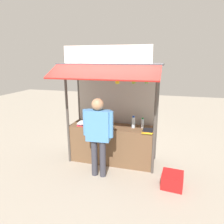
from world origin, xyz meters
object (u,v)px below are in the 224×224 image
object	(u,v)px
water_bottle_left	(142,123)
magazine_stack_mid_left	(107,126)
water_bottle_far_right	(97,119)
magazine_stack_center	(83,123)
water_bottle_front_left	(133,122)
plastic_crate	(172,180)
magazine_stack_back_left	(95,126)
banana_bunch_inner_right	(134,80)
vendor_person	(98,131)
banana_bunch_inner_left	(117,80)
magazine_stack_back_right	(148,131)
banana_bunch_rightmost	(147,80)

from	to	relation	value
water_bottle_left	magazine_stack_mid_left	bearing A→B (deg)	-165.44
water_bottle_far_right	magazine_stack_center	xyz separation A→B (m)	(-0.29, -0.16, -0.08)
water_bottle_front_left	plastic_crate	xyz separation A→B (m)	(0.92, -0.70, -0.91)
magazine_stack_back_left	banana_bunch_inner_right	distance (m)	1.44
vendor_person	banana_bunch_inner_right	bearing A→B (deg)	-159.40
magazine_stack_mid_left	banana_bunch_inner_left	xyz separation A→B (m)	(0.30, -0.26, 1.10)
magazine_stack_mid_left	plastic_crate	world-z (taller)	magazine_stack_mid_left
magazine_stack_center	banana_bunch_inner_left	xyz separation A→B (m)	(0.91, -0.28, 1.09)
water_bottle_far_right	banana_bunch_inner_left	xyz separation A→B (m)	(0.62, -0.43, 1.01)
magazine_stack_center	vendor_person	distance (m)	0.83
water_bottle_far_right	magazine_stack_back_right	size ratio (longest dim) A/B	0.89
plastic_crate	water_bottle_far_right	bearing A→B (deg)	158.47
water_bottle_left	banana_bunch_inner_right	distance (m)	1.14
banana_bunch_inner_right	banana_bunch_inner_left	world-z (taller)	same
magazine_stack_center	banana_bunch_inner_right	distance (m)	1.69
vendor_person	water_bottle_far_right	bearing A→B (deg)	-72.10
water_bottle_front_left	plastic_crate	bearing A→B (deg)	-37.32
magazine_stack_center	magazine_stack_back_left	world-z (taller)	magazine_stack_back_left
magazine_stack_center	banana_bunch_inner_right	xyz separation A→B (m)	(1.25, -0.28, 1.10)
magazine_stack_center	magazine_stack_back_left	bearing A→B (deg)	-13.27
magazine_stack_mid_left	vendor_person	bearing A→B (deg)	-93.01
water_bottle_far_right	banana_bunch_inner_right	bearing A→B (deg)	-24.34
vendor_person	plastic_crate	world-z (taller)	vendor_person
magazine_stack_mid_left	magazine_stack_back_right	world-z (taller)	magazine_stack_mid_left
water_bottle_front_left	banana_bunch_rightmost	size ratio (longest dim) A/B	1.14
magazine_stack_back_left	banana_bunch_inner_left	bearing A→B (deg)	-18.93
banana_bunch_inner_left	vendor_person	bearing A→B (deg)	-137.10
magazine_stack_back_right	water_bottle_far_right	bearing A→B (deg)	169.62
water_bottle_far_right	banana_bunch_rightmost	world-z (taller)	banana_bunch_rightmost
magazine_stack_back_right	banana_bunch_rightmost	distance (m)	1.15
water_bottle_left	banana_bunch_inner_left	bearing A→B (deg)	-136.64
magazine_stack_mid_left	magazine_stack_back_left	world-z (taller)	magazine_stack_back_left
banana_bunch_inner_right	plastic_crate	xyz separation A→B (m)	(0.88, -0.29, -1.92)
magazine_stack_back_right	plastic_crate	world-z (taller)	magazine_stack_back_right
magazine_stack_center	vendor_person	bearing A→B (deg)	-44.67
banana_bunch_inner_left	magazine_stack_mid_left	bearing A→B (deg)	138.72
banana_bunch_rightmost	plastic_crate	bearing A→B (deg)	-25.18
magazine_stack_back_right	magazine_stack_back_left	distance (m)	1.21
plastic_crate	water_bottle_front_left	bearing A→B (deg)	142.68
banana_bunch_rightmost	banana_bunch_inner_right	bearing A→B (deg)	-179.71
magazine_stack_back_right	banana_bunch_inner_right	world-z (taller)	banana_bunch_inner_right
magazine_stack_mid_left	water_bottle_left	bearing A→B (deg)	14.56
magazine_stack_back_left	plastic_crate	world-z (taller)	magazine_stack_back_left
banana_bunch_inner_right	plastic_crate	distance (m)	2.13
vendor_person	magazine_stack_center	bearing A→B (deg)	-48.66
water_bottle_left	banana_bunch_rightmost	bearing A→B (deg)	-78.06
banana_bunch_inner_left	plastic_crate	xyz separation A→B (m)	(1.21, -0.29, -1.91)
magazine_stack_center	banana_bunch_rightmost	world-z (taller)	banana_bunch_rightmost
banana_bunch_rightmost	water_bottle_left	bearing A→B (deg)	101.94
banana_bunch_inner_right	plastic_crate	world-z (taller)	banana_bunch_inner_right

